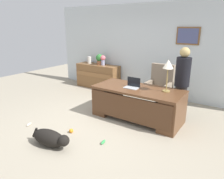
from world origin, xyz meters
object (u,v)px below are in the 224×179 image
at_px(desk_lamp, 168,66).
at_px(vase_empty, 89,60).
at_px(credenza, 98,76).
at_px(armchair, 159,89).
at_px(dog_lying, 50,138).
at_px(person_standing, 182,83).
at_px(potted_plant, 99,59).
at_px(dog_toy_plush, 103,142).
at_px(dog_toy_bone, 29,124).
at_px(laptop, 132,85).
at_px(vase_with_flowers, 103,60).
at_px(dog_toy_ball, 71,131).
at_px(desk, 137,102).

height_order(desk_lamp, vase_empty, desk_lamp).
distance_m(credenza, armchair, 2.48).
distance_m(armchair, dog_lying, 3.04).
height_order(person_standing, potted_plant, person_standing).
xyz_separation_m(desk_lamp, dog_toy_plush, (-0.62, -1.43, -1.25)).
bearing_deg(potted_plant, dog_toy_plush, -51.89).
bearing_deg(desk_lamp, dog_toy_bone, -143.67).
height_order(credenza, potted_plant, potted_plant).
relative_size(credenza, armchair, 1.38).
height_order(laptop, dog_toy_plush, laptop).
bearing_deg(vase_with_flowers, armchair, -12.99).
bearing_deg(vase_with_flowers, laptop, -38.04).
height_order(vase_with_flowers, vase_empty, vase_with_flowers).
xyz_separation_m(laptop, vase_empty, (-2.53, 1.52, 0.13)).
relative_size(credenza, potted_plant, 4.29).
distance_m(armchair, potted_plant, 2.45).
xyz_separation_m(vase_empty, dog_toy_plush, (2.65, -2.81, -0.90)).
height_order(credenza, vase_with_flowers, vase_with_flowers).
relative_size(potted_plant, dog_toy_plush, 2.35).
relative_size(credenza, laptop, 4.82).
distance_m(dog_toy_ball, dog_toy_bone, 1.03).
xyz_separation_m(desk_lamp, dog_toy_bone, (-2.38, -1.75, -1.25)).
bearing_deg(armchair, vase_with_flowers, 167.01).
xyz_separation_m(armchair, vase_empty, (-2.79, 0.51, 0.43)).
height_order(laptop, dog_toy_bone, laptop).
distance_m(desk, dog_lying, 2.03).
relative_size(credenza, dog_toy_plush, 10.07).
bearing_deg(credenza, potted_plant, 0.97).
distance_m(vase_with_flowers, vase_empty, 0.59).
relative_size(armchair, vase_with_flowers, 3.39).
bearing_deg(armchair, person_standing, -32.44).
xyz_separation_m(potted_plant, dog_toy_bone, (0.45, -3.13, -0.97)).
distance_m(credenza, potted_plant, 0.60).
height_order(laptop, vase_empty, vase_empty).
distance_m(person_standing, potted_plant, 3.16).
height_order(dog_lying, vase_empty, vase_empty).
distance_m(armchair, dog_toy_ball, 2.56).
bearing_deg(credenza, vase_with_flowers, 0.35).
height_order(armchair, dog_lying, armchair).
bearing_deg(credenza, vase_empty, 179.79).
distance_m(credenza, dog_toy_ball, 3.25).
height_order(armchair, dog_toy_bone, armchair).
distance_m(desk, vase_with_flowers, 2.64).
relative_size(dog_toy_bone, dog_toy_plush, 1.00).
xyz_separation_m(desk, vase_with_flowers, (-2.08, 1.53, 0.59)).
relative_size(potted_plant, dog_toy_bone, 2.36).
bearing_deg(potted_plant, desk_lamp, -26.09).
bearing_deg(dog_toy_bone, desk, 42.15).
xyz_separation_m(vase_with_flowers, dog_toy_ball, (1.29, -2.85, -0.95)).
bearing_deg(vase_with_flowers, credenza, -179.65).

